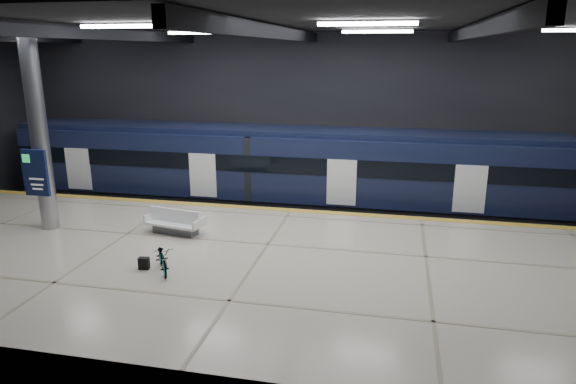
% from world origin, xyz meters
% --- Properties ---
extents(ground, '(30.00, 30.00, 0.00)m').
position_xyz_m(ground, '(0.00, 0.00, 0.00)').
color(ground, black).
rests_on(ground, ground).
extents(room_shell, '(30.10, 16.10, 8.05)m').
position_xyz_m(room_shell, '(-0.00, 0.00, 5.72)').
color(room_shell, black).
rests_on(room_shell, ground).
extents(platform, '(30.00, 11.00, 1.10)m').
position_xyz_m(platform, '(0.00, -2.50, 0.55)').
color(platform, beige).
rests_on(platform, ground).
extents(safety_strip, '(30.00, 0.40, 0.01)m').
position_xyz_m(safety_strip, '(0.00, 2.75, 1.11)').
color(safety_strip, gold).
rests_on(safety_strip, platform).
extents(rails, '(30.00, 1.52, 0.16)m').
position_xyz_m(rails, '(0.00, 5.50, 0.08)').
color(rails, gray).
rests_on(rails, ground).
extents(train, '(29.40, 2.84, 3.79)m').
position_xyz_m(train, '(0.62, 5.50, 2.06)').
color(train, black).
rests_on(train, ground).
extents(bench, '(2.12, 1.17, 0.89)m').
position_xyz_m(bench, '(-3.36, -0.67, 1.41)').
color(bench, '#595B60').
rests_on(bench, platform).
extents(bicycle, '(1.27, 1.59, 0.81)m').
position_xyz_m(bicycle, '(-2.42, -3.65, 1.50)').
color(bicycle, '#99999E').
rests_on(bicycle, platform).
extents(pannier_bag, '(0.32, 0.22, 0.35)m').
position_xyz_m(pannier_bag, '(-3.02, -3.65, 1.28)').
color(pannier_bag, black).
rests_on(pannier_bag, platform).
extents(info_column, '(0.90, 0.78, 6.90)m').
position_xyz_m(info_column, '(-8.00, -1.03, 4.46)').
color(info_column, '#9EA0A5').
rests_on(info_column, platform).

